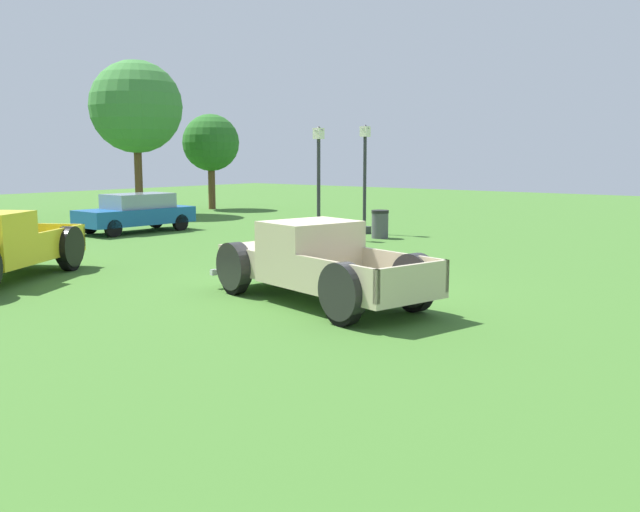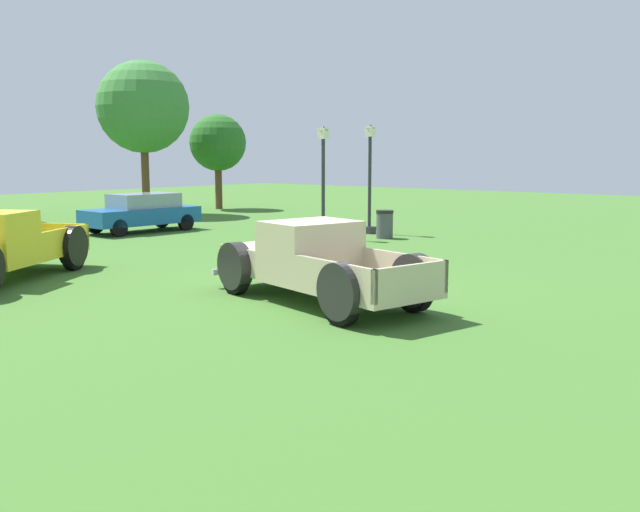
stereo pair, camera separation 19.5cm
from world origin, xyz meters
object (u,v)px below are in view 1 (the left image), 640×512
object	(u,v)px
trash_can	(380,224)
oak_tree_east	(211,143)
pickup_truck_foreground	(308,262)
lamp_post_far	(365,177)
lamp_post_near	(319,180)
oak_tree_west	(136,107)
sedan_distant_a	(136,212)

from	to	relation	value
trash_can	oak_tree_east	size ratio (longest dim) A/B	0.20
pickup_truck_foreground	lamp_post_far	bearing A→B (deg)	29.47
lamp_post_near	oak_tree_east	bearing A→B (deg)	61.55
pickup_truck_foreground	trash_can	distance (m)	10.46
lamp_post_far	oak_tree_west	bearing A→B (deg)	90.32
pickup_truck_foreground	oak_tree_west	bearing A→B (deg)	61.24
pickup_truck_foreground	lamp_post_far	size ratio (longest dim) A/B	1.38
sedan_distant_a	lamp_post_near	world-z (taller)	lamp_post_near
trash_can	oak_tree_west	xyz separation A→B (m)	(0.77, 13.99, 4.49)
oak_tree_west	lamp_post_near	bearing A→B (deg)	-99.79
sedan_distant_a	oak_tree_east	world-z (taller)	oak_tree_east
sedan_distant_a	lamp_post_far	bearing A→B (deg)	-54.70
sedan_distant_a	trash_can	xyz separation A→B (m)	(3.94, -8.00, -0.26)
pickup_truck_foreground	lamp_post_far	xyz separation A→B (m)	(10.26, 5.80, 1.29)
pickup_truck_foreground	lamp_post_near	world-z (taller)	lamp_post_near
oak_tree_west	pickup_truck_foreground	bearing A→B (deg)	-118.76
oak_tree_west	lamp_post_far	bearing A→B (deg)	-89.68
lamp_post_far	oak_tree_west	xyz separation A→B (m)	(-0.07, 12.76, 2.94)
pickup_truck_foreground	lamp_post_near	xyz separation A→B (m)	(8.04, 6.13, 1.23)
pickup_truck_foreground	oak_tree_east	distance (m)	23.86
oak_tree_east	oak_tree_west	bearing A→B (deg)	179.86
lamp_post_far	trash_can	xyz separation A→B (m)	(-0.85, -1.23, -1.54)
sedan_distant_a	lamp_post_near	distance (m)	7.04
pickup_truck_foreground	lamp_post_far	world-z (taller)	lamp_post_far
pickup_truck_foreground	sedan_distant_a	distance (m)	13.70
lamp_post_near	trash_can	size ratio (longest dim) A/B	3.94
lamp_post_far	oak_tree_west	size ratio (longest dim) A/B	0.54
oak_tree_east	lamp_post_far	bearing A→B (deg)	-109.49
pickup_truck_foreground	oak_tree_east	xyz separation A→B (m)	(14.77, 18.55, 2.65)
pickup_truck_foreground	trash_can	bearing A→B (deg)	25.89
lamp_post_near	lamp_post_far	distance (m)	2.24
sedan_distant_a	lamp_post_far	world-z (taller)	lamp_post_far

